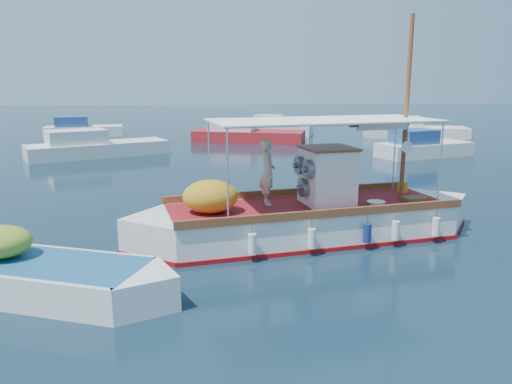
{
  "coord_description": "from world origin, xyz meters",
  "views": [
    {
      "loc": [
        -2.36,
        -13.26,
        4.36
      ],
      "look_at": [
        -1.18,
        0.0,
        1.38
      ],
      "focal_mm": 35.0,
      "sensor_mm": 36.0,
      "label": 1
    }
  ],
  "objects": [
    {
      "name": "ground",
      "position": [
        0.0,
        0.0,
        0.0
      ],
      "size": [
        160.0,
        160.0,
        0.0
      ],
      "primitive_type": "plane",
      "color": "black",
      "rests_on": "ground"
    },
    {
      "name": "fishing_caique",
      "position": [
        0.27,
        0.11,
        0.56
      ],
      "size": [
        10.22,
        4.23,
        6.36
      ],
      "rotation": [
        0.0,
        0.0,
        0.2
      ],
      "color": "white",
      "rests_on": "ground"
    },
    {
      "name": "dinghy",
      "position": [
        -6.14,
        -3.12,
        0.33
      ],
      "size": [
        6.15,
        3.37,
        1.6
      ],
      "rotation": [
        0.0,
        0.0,
        -0.36
      ],
      "color": "white",
      "rests_on": "ground"
    },
    {
      "name": "bg_boat_nw",
      "position": [
        -9.24,
        16.47,
        0.49
      ],
      "size": [
        8.18,
        5.64,
        1.8
      ],
      "rotation": [
        0.0,
        0.0,
        0.45
      ],
      "color": "silver",
      "rests_on": "ground"
    },
    {
      "name": "bg_boat_n",
      "position": [
        0.1,
        22.98,
        0.49
      ],
      "size": [
        8.41,
        4.93,
        1.8
      ],
      "rotation": [
        0.0,
        0.0,
        -0.29
      ],
      "color": "#A71B21",
      "rests_on": "ground"
    },
    {
      "name": "bg_boat_ne",
      "position": [
        9.89,
        14.79,
        0.49
      ],
      "size": [
        6.04,
        3.86,
        1.8
      ],
      "rotation": [
        0.0,
        0.0,
        0.32
      ],
      "color": "silver",
      "rests_on": "ground"
    },
    {
      "name": "bg_boat_e",
      "position": [
        13.33,
        24.79,
        0.49
      ],
      "size": [
        8.19,
        4.19,
        1.8
      ],
      "rotation": [
        0.0,
        0.0,
        -0.21
      ],
      "color": "silver",
      "rests_on": "ground"
    },
    {
      "name": "bg_boat_far_w",
      "position": [
        -12.7,
        27.66,
        0.49
      ],
      "size": [
        6.25,
        3.34,
        1.8
      ],
      "rotation": [
        0.0,
        0.0,
        0.18
      ],
      "color": "silver",
      "rests_on": "ground"
    },
    {
      "name": "bg_boat_far_n",
      "position": [
        2.93,
        27.27,
        0.49
      ],
      "size": [
        5.74,
        3.79,
        1.8
      ],
      "rotation": [
        0.0,
        0.0,
        -0.37
      ],
      "color": "silver",
      "rests_on": "ground"
    }
  ]
}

